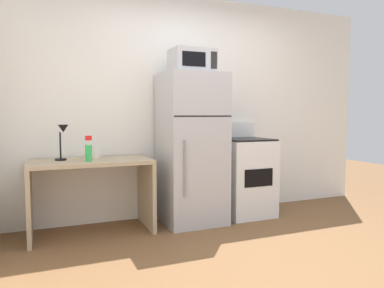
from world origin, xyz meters
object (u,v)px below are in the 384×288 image
Objects in this scene: coffee_mug at (96,154)px; oven_range at (245,176)px; microwave at (192,61)px; desk_lamp at (63,136)px; spray_bottle at (89,151)px; refrigerator at (191,149)px; desk at (91,182)px.

oven_range reaches higher than coffee_mug.
oven_range is at bearing 4.05° from microwave.
desk_lamp is 1.56m from microwave.
oven_range reaches higher than spray_bottle.
refrigerator reaches higher than spray_bottle.
coffee_mug is at bearing 171.04° from microwave.
microwave is at bearing -2.16° from desk.
desk_lamp reaches higher than coffee_mug.
spray_bottle is at bearing -175.55° from microwave.
desk is 1.08× the size of oven_range.
coffee_mug is 1.42m from microwave.
oven_range is (1.79, 0.01, -0.06)m from desk.
microwave is at bearing -89.69° from refrigerator.
refrigerator is at bearing -7.79° from coffee_mug.
spray_bottle is 0.23× the size of oven_range.
desk_lamp is at bearing 142.52° from spray_bottle.
coffee_mug reaches higher than desk.
desk is 1.79m from oven_range.
coffee_mug is at bearing 66.56° from spray_bottle.
desk_lamp is at bearing 177.26° from refrigerator.
refrigerator is at bearing 5.53° from spray_bottle.
microwave is at bearing -3.63° from desk_lamp.
microwave reaches higher than oven_range.
coffee_mug is at bearing 172.21° from refrigerator.
desk_lamp is 3.72× the size of coffee_mug.
desk is at bearing 76.01° from spray_bottle.
spray_bottle is (0.23, -0.17, -0.14)m from desk_lamp.
desk_lamp is 0.39m from coffee_mug.
refrigerator is 0.95m from microwave.
oven_range is (2.05, -0.04, -0.52)m from desk_lamp.
desk is 1.66m from microwave.
spray_bottle is 0.15× the size of refrigerator.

